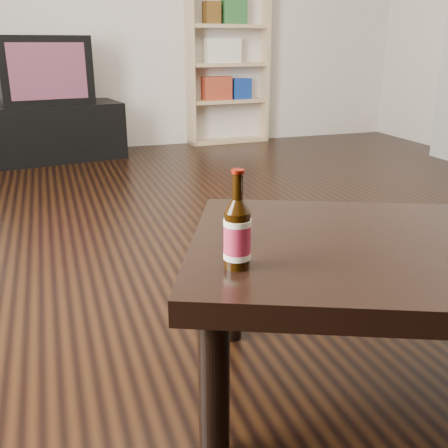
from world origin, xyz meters
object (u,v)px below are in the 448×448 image
object	(u,v)px
tv	(43,70)
bookshelf	(223,61)
coffee_table	(431,267)
beer_bottle	(237,234)
tv_stand	(50,132)

from	to	relation	value
tv	bookshelf	distance (m)	1.64
bookshelf	coffee_table	world-z (taller)	bookshelf
bookshelf	beer_bottle	world-z (taller)	bookshelf
tv_stand	coffee_table	xyz separation A→B (m)	(0.85, -3.52, 0.16)
beer_bottle	tv	bearing A→B (deg)	95.73
beer_bottle	bookshelf	bearing A→B (deg)	72.05
beer_bottle	tv_stand	bearing A→B (deg)	95.73
tv_stand	tv	size ratio (longest dim) A/B	1.50
bookshelf	coffee_table	bearing A→B (deg)	-104.37
tv_stand	tv	distance (m)	0.48
tv	beer_bottle	world-z (taller)	tv
tv	tv_stand	bearing A→B (deg)	90.00
tv_stand	bookshelf	xyz separation A→B (m)	(1.60, 0.37, 0.52)
tv_stand	coffee_table	world-z (taller)	tv_stand
tv_stand	bookshelf	size ratio (longest dim) A/B	0.78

